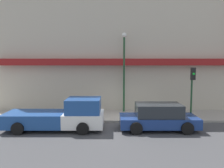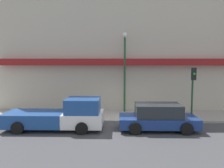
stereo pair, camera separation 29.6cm
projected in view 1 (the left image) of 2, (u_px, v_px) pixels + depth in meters
ground_plane at (123, 123)px, 13.77m from camera, size 80.00×80.00×0.00m
sidewalk at (121, 116)px, 15.35m from camera, size 36.00×3.19×0.13m
building at (120, 37)px, 17.86m from camera, size 19.80×3.80×11.70m
pickup_truck at (62, 116)px, 12.35m from camera, size 5.51×2.13×1.78m
parked_car at (159, 117)px, 12.35m from camera, size 4.34×2.04×1.47m
fire_hydrant at (168, 114)px, 14.25m from camera, size 0.17×0.17×0.66m
street_lamp at (124, 63)px, 16.01m from camera, size 0.36×0.36×5.83m
traffic_light at (193, 83)px, 14.18m from camera, size 0.28×0.42×3.33m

